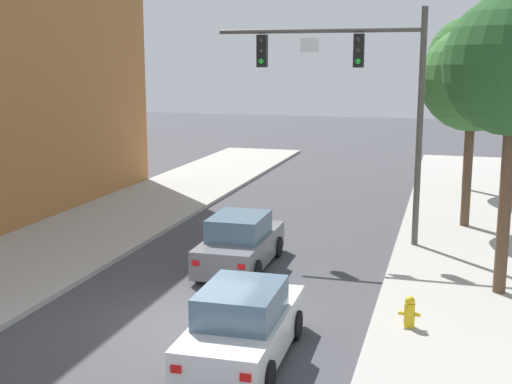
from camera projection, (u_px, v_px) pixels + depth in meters
ground_plane at (193, 323)px, 15.81m from camera, size 120.00×120.00×0.00m
sidewalk_right at (487, 353)px, 14.04m from camera, size 5.00×60.00×0.15m
traffic_signal_mast at (361, 82)px, 21.56m from camera, size 6.70×0.38×7.50m
car_lead_grey at (240, 243)px, 19.99m from camera, size 1.88×4.26×1.60m
car_following_white at (243, 327)px, 13.74m from camera, size 1.90×4.27×1.60m
fire_hydrant at (409, 312)px, 15.15m from camera, size 0.48×0.24×0.72m
street_tree_second at (473, 80)px, 23.60m from camera, size 3.66×3.66×7.07m
street_tree_third at (473, 61)px, 30.38m from camera, size 4.04×4.04×7.88m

